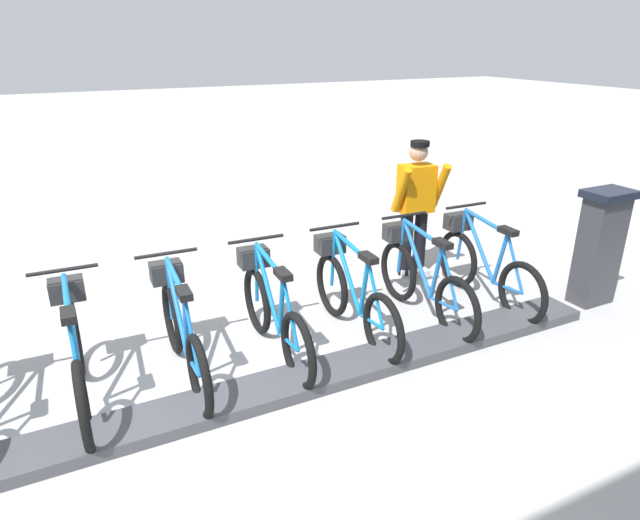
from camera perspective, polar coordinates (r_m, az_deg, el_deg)
The scene contains 10 objects.
ground_plane at distance 4.63m, azimuth -14.28°, elevation -15.63°, with size 60.00×60.00×0.00m, color #B1AFAE.
dock_rail_base at distance 4.60m, azimuth -14.33°, elevation -15.13°, with size 0.44×8.31×0.10m, color #47474C.
payment_kiosk at distance 6.75m, azimuth 26.57°, elevation 1.32°, with size 0.36×0.52×1.28m.
bike_docked_0 at distance 6.41m, azimuth 16.35°, elevation -0.46°, with size 1.72×0.54×1.02m.
bike_docked_1 at distance 5.91m, azimuth 10.33°, elevation -1.84°, with size 1.72×0.54×1.02m.
bike_docked_2 at distance 5.48m, azimuth 3.27°, elevation -3.43°, with size 1.72×0.54×1.02m.
bike_docked_3 at distance 5.16m, azimuth -4.86°, elevation -5.19°, with size 1.72×0.54×1.02m.
bike_docked_4 at distance 4.95m, azimuth -13.91°, elevation -7.02°, with size 1.72×0.54×1.02m.
bike_docked_5 at distance 4.88m, azimuth -23.55°, elevation -8.76°, with size 1.72×0.54×1.02m.
worker_near_rack at distance 6.77m, azimuth 9.72°, elevation 5.59°, with size 0.49×0.65×1.66m.
Camera 1 is at (-3.66, 0.60, 2.76)m, focal length 31.41 mm.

